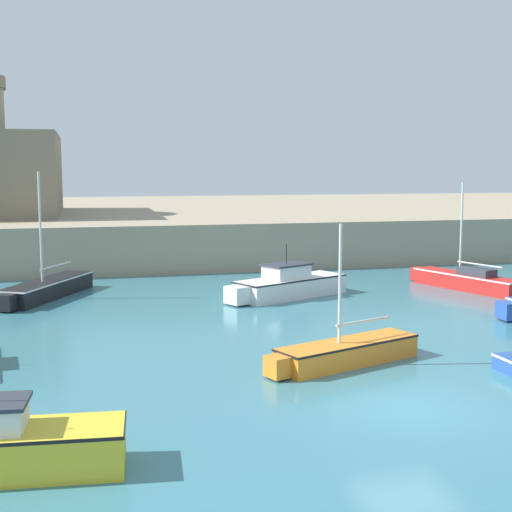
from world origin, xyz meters
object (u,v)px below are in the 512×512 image
Objects in this scene: sailboat_red_3 at (466,280)px; motorboat_white_5 at (288,285)px; sailboat_black_6 at (46,288)px; sailboat_orange_2 at (345,352)px.

sailboat_red_3 is 9.09m from motorboat_white_5.
motorboat_white_5 is 11.10m from sailboat_black_6.
sailboat_black_6 is at bearing 124.30° from sailboat_orange_2.
sailboat_black_6 is (-10.81, 2.48, -0.14)m from motorboat_white_5.
sailboat_red_3 reaches higher than motorboat_white_5.
sailboat_red_3 is at bearing -0.17° from motorboat_white_5.
sailboat_orange_2 is at bearing -133.25° from sailboat_red_3.
sailboat_black_6 reaches higher than motorboat_white_5.
sailboat_black_6 is (-19.91, 2.51, -0.03)m from sailboat_red_3.
motorboat_white_5 is at bearing 82.63° from sailboat_orange_2.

